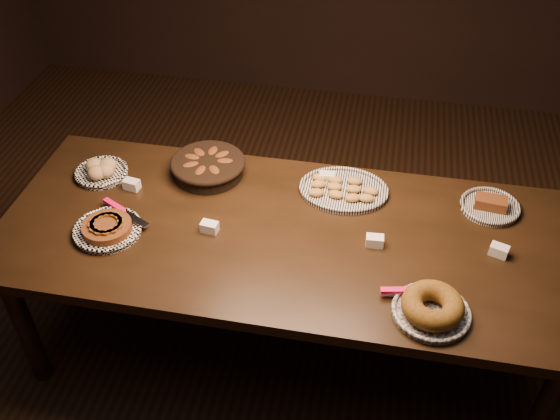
% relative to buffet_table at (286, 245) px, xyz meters
% --- Properties ---
extents(ground, '(5.00, 5.00, 0.00)m').
position_rel_buffet_table_xyz_m(ground, '(0.00, 0.00, -0.68)').
color(ground, black).
rests_on(ground, ground).
extents(buffet_table, '(2.40, 1.00, 0.75)m').
position_rel_buffet_table_xyz_m(buffet_table, '(0.00, 0.00, 0.00)').
color(buffet_table, black).
rests_on(buffet_table, ground).
extents(apple_tart_plate, '(0.31, 0.32, 0.06)m').
position_rel_buffet_table_xyz_m(apple_tart_plate, '(-0.72, -0.14, 0.09)').
color(apple_tart_plate, white).
rests_on(apple_tart_plate, buffet_table).
extents(madeleine_platter, '(0.39, 0.32, 0.05)m').
position_rel_buffet_table_xyz_m(madeleine_platter, '(0.20, 0.30, 0.09)').
color(madeleine_platter, black).
rests_on(madeleine_platter, buffet_table).
extents(bundt_cake_plate, '(0.33, 0.28, 0.09)m').
position_rel_buffet_table_xyz_m(bundt_cake_plate, '(0.59, -0.34, 0.11)').
color(bundt_cake_plate, black).
rests_on(bundt_cake_plate, buffet_table).
extents(croissant_basket, '(0.34, 0.34, 0.09)m').
position_rel_buffet_table_xyz_m(croissant_basket, '(-0.42, 0.32, 0.12)').
color(croissant_basket, black).
rests_on(croissant_basket, buffet_table).
extents(bread_roll_plate, '(0.24, 0.24, 0.08)m').
position_rel_buffet_table_xyz_m(bread_roll_plate, '(-0.90, 0.22, 0.10)').
color(bread_roll_plate, white).
rests_on(bread_roll_plate, buffet_table).
extents(loaf_plate, '(0.25, 0.25, 0.06)m').
position_rel_buffet_table_xyz_m(loaf_plate, '(0.83, 0.31, 0.09)').
color(loaf_plate, black).
rests_on(loaf_plate, buffet_table).
extents(tent_cards, '(1.66, 0.48, 0.04)m').
position_rel_buffet_table_xyz_m(tent_cards, '(0.06, 0.10, 0.10)').
color(tent_cards, white).
rests_on(tent_cards, buffet_table).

